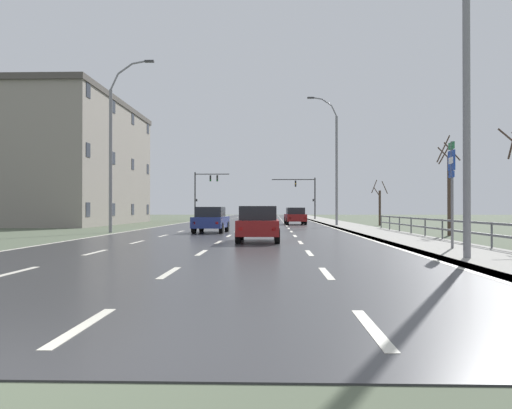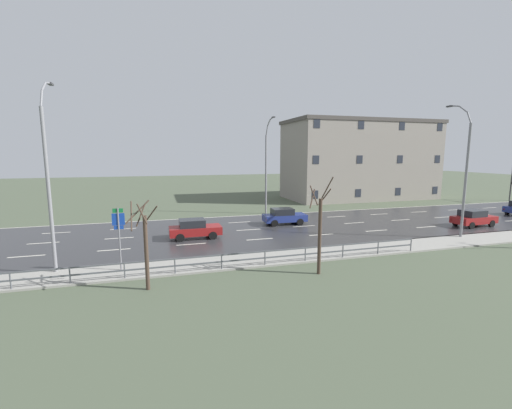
{
  "view_description": "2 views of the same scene",
  "coord_description": "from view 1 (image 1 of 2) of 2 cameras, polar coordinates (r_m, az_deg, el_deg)",
  "views": [
    {
      "loc": [
        2.31,
        -4.38,
        1.45
      ],
      "look_at": [
        0.16,
        64.72,
        2.02
      ],
      "focal_mm": 37.18,
      "sensor_mm": 36.0,
      "label": 1
    },
    {
      "loc": [
        28.56,
        15.97,
        6.76
      ],
      "look_at": [
        0.0,
        24.31,
        2.28
      ],
      "focal_mm": 23.72,
      "sensor_mm": 36.0,
      "label": 2
    }
  ],
  "objects": [
    {
      "name": "guardrail",
      "position": [
        23.65,
        20.39,
        -2.25
      ],
      "size": [
        0.07,
        29.16,
        1.0
      ],
      "color": "#515459",
      "rests_on": "ground"
    },
    {
      "name": "traffic_signal_right",
      "position": [
        69.92,
        5.43,
        1.41
      ],
      "size": [
        5.75,
        0.36,
        5.57
      ],
      "color": "#38383A",
      "rests_on": "ground"
    },
    {
      "name": "street_lamp_foreground",
      "position": [
        15.92,
        21.16,
        13.66
      ],
      "size": [
        2.53,
        0.24,
        10.9
      ],
      "color": "slate",
      "rests_on": "ground"
    },
    {
      "name": "car_near_left",
      "position": [
        48.71,
        4.24,
        -1.23
      ],
      "size": [
        2.0,
        4.18,
        1.57
      ],
      "rotation": [
        0.0,
        0.0,
        0.05
      ],
      "color": "maroon",
      "rests_on": "ground"
    },
    {
      "name": "brick_building",
      "position": [
        53.86,
        -19.27,
        4.24
      ],
      "size": [
        10.36,
        22.4,
        11.68
      ],
      "color": "gray",
      "rests_on": "ground"
    },
    {
      "name": "bare_tree_mid",
      "position": [
        30.48,
        20.03,
        1.48
      ],
      "size": [
        1.13,
        1.32,
        5.53
      ],
      "color": "#423328",
      "rests_on": "ground"
    },
    {
      "name": "street_lamp_midground",
      "position": [
        44.21,
        8.47,
        4.46
      ],
      "size": [
        2.51,
        0.24,
        10.74
      ],
      "color": "slate",
      "rests_on": "ground"
    },
    {
      "name": "ground_plane",
      "position": [
        52.45,
        -0.75,
        -2.13
      ],
      "size": [
        160.0,
        160.0,
        0.12
      ],
      "color": "#4C5642"
    },
    {
      "name": "bare_tree_far",
      "position": [
        47.2,
        13.16,
        -0.08
      ],
      "size": [
        1.46,
        1.55,
        4.03
      ],
      "color": "#423328",
      "rests_on": "ground"
    },
    {
      "name": "road_asphalt_strip",
      "position": [
        64.43,
        -0.28,
        -1.76
      ],
      "size": [
        14.0,
        120.0,
        0.03
      ],
      "color": "#303033",
      "rests_on": "ground"
    },
    {
      "name": "car_distant",
      "position": [
        59.32,
        0.78,
        -1.1
      ],
      "size": [
        1.94,
        4.15,
        1.57
      ],
      "rotation": [
        0.0,
        0.0,
        0.03
      ],
      "color": "navy",
      "rests_on": "ground"
    },
    {
      "name": "traffic_signal_left",
      "position": [
        70.14,
        -5.7,
        1.84
      ],
      "size": [
        4.62,
        0.36,
        6.29
      ],
      "color": "#38383A",
      "rests_on": "ground"
    },
    {
      "name": "car_far_right",
      "position": [
        32.15,
        -4.88,
        -1.63
      ],
      "size": [
        1.98,
        4.17,
        1.57
      ],
      "rotation": [
        0.0,
        0.0,
        -0.04
      ],
      "color": "navy",
      "rests_on": "ground"
    },
    {
      "name": "sidewalk_right",
      "position": [
        64.68,
        7.21,
        -1.7
      ],
      "size": [
        3.0,
        120.0,
        0.12
      ],
      "color": "gray",
      "rests_on": "ground"
    },
    {
      "name": "car_near_right",
      "position": [
        23.06,
        0.24,
        -2.08
      ],
      "size": [
        1.86,
        4.11,
        1.57
      ],
      "rotation": [
        0.0,
        0.0,
        0.01
      ],
      "color": "maroon",
      "rests_on": "ground"
    },
    {
      "name": "highway_sign",
      "position": [
        19.14,
        20.32,
        2.39
      ],
      "size": [
        0.09,
        0.68,
        3.74
      ],
      "color": "slate",
      "rests_on": "ground"
    },
    {
      "name": "street_lamp_left_bank",
      "position": [
        33.72,
        -15.07,
        5.85
      ],
      "size": [
        2.76,
        0.24,
        10.59
      ],
      "color": "slate",
      "rests_on": "ground"
    }
  ]
}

